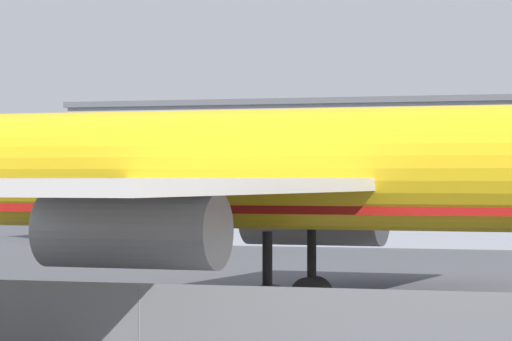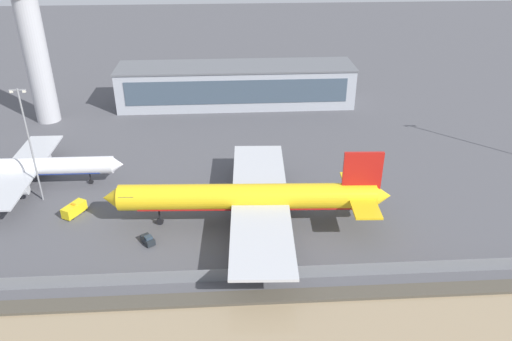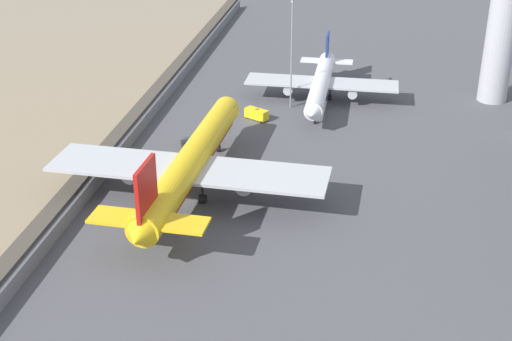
# 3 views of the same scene
# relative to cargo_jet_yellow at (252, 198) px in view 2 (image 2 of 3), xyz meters

# --- Properties ---
(ground_plane) EXTENTS (500.00, 500.00, 0.00)m
(ground_plane) POSITION_rel_cargo_jet_yellow_xyz_m (3.00, -0.84, -5.97)
(ground_plane) COLOR #4C4C51
(shoreline_seawall) EXTENTS (320.00, 3.00, 0.50)m
(shoreline_seawall) POSITION_rel_cargo_jet_yellow_xyz_m (3.00, -21.34, -5.72)
(shoreline_seawall) COLOR #474238
(shoreline_seawall) RESTS_ON ground
(perimeter_fence) EXTENTS (280.00, 0.10, 2.54)m
(perimeter_fence) POSITION_rel_cargo_jet_yellow_xyz_m (3.00, -16.84, -4.70)
(perimeter_fence) COLOR slate
(perimeter_fence) RESTS_ON ground
(cargo_jet_yellow) EXTENTS (55.53, 47.79, 15.65)m
(cargo_jet_yellow) POSITION_rel_cargo_jet_yellow_xyz_m (0.00, 0.00, 0.00)
(cargo_jet_yellow) COLOR yellow
(cargo_jet_yellow) RESTS_ON ground
(passenger_jet_white) EXTENTS (40.86, 34.82, 11.96)m
(passenger_jet_white) POSITION_rel_cargo_jet_yellow_xyz_m (-48.67, 18.27, -1.41)
(passenger_jet_white) COLOR white
(passenger_jet_white) RESTS_ON ground
(baggage_tug) EXTENTS (3.09, 3.55, 1.80)m
(baggage_tug) POSITION_rel_cargo_jet_yellow_xyz_m (-19.65, -5.38, -5.16)
(baggage_tug) COLOR #1E2328
(baggage_tug) RESTS_ON ground
(ops_van) EXTENTS (4.36, 5.57, 2.48)m
(ops_van) POSITION_rel_cargo_jet_yellow_xyz_m (-35.75, 5.63, -4.69)
(ops_van) COLOR yellow
(ops_van) RESTS_ON ground
(control_tower) EXTENTS (13.14, 13.14, 45.39)m
(control_tower) POSITION_rel_cargo_jet_yellow_xyz_m (-56.30, 57.23, 20.15)
(control_tower) COLOR #ADADB2
(control_tower) RESTS_ON ground
(terminal_building) EXTENTS (72.51, 15.60, 12.46)m
(terminal_building) POSITION_rel_cargo_jet_yellow_xyz_m (-1.22, 67.18, 0.27)
(terminal_building) COLOR #9EA3AD
(terminal_building) RESTS_ON ground
(apron_light_mast_apron_west) EXTENTS (3.20, 0.40, 24.76)m
(apron_light_mast_apron_west) POSITION_rel_cargo_jet_yellow_xyz_m (-44.18, 11.87, 7.73)
(apron_light_mast_apron_west) COLOR gray
(apron_light_mast_apron_west) RESTS_ON ground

